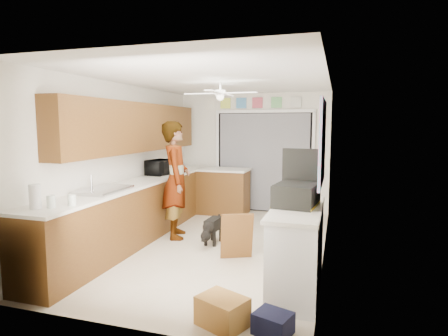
# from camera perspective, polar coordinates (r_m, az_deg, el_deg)

# --- Properties ---
(floor) EXTENTS (5.00, 5.00, 0.00)m
(floor) POSITION_cam_1_polar(r_m,az_deg,el_deg) (5.90, -1.16, -11.60)
(floor) COLOR beige
(floor) RESTS_ON ground
(ceiling) EXTENTS (5.00, 5.00, 0.00)m
(ceiling) POSITION_cam_1_polar(r_m,az_deg,el_deg) (5.64, -1.22, 13.29)
(ceiling) COLOR white
(ceiling) RESTS_ON ground
(wall_back) EXTENTS (3.20, 0.00, 3.20)m
(wall_back) POSITION_cam_1_polar(r_m,az_deg,el_deg) (8.04, 4.38, 2.37)
(wall_back) COLOR white
(wall_back) RESTS_ON ground
(wall_front) EXTENTS (3.20, 0.00, 3.20)m
(wall_front) POSITION_cam_1_polar(r_m,az_deg,el_deg) (3.38, -14.58, -3.78)
(wall_front) COLOR white
(wall_front) RESTS_ON ground
(wall_left) EXTENTS (0.00, 5.00, 5.00)m
(wall_left) POSITION_cam_1_polar(r_m,az_deg,el_deg) (6.32, -15.11, 0.99)
(wall_left) COLOR white
(wall_left) RESTS_ON ground
(wall_right) EXTENTS (0.00, 5.00, 5.00)m
(wall_right) POSITION_cam_1_polar(r_m,az_deg,el_deg) (5.36, 15.29, 0.01)
(wall_right) COLOR white
(wall_right) RESTS_ON ground
(left_base_cabinets) EXTENTS (0.60, 4.80, 0.90)m
(left_base_cabinets) POSITION_cam_1_polar(r_m,az_deg,el_deg) (6.29, -12.56, -6.35)
(left_base_cabinets) COLOR brown
(left_base_cabinets) RESTS_ON floor
(left_countertop) EXTENTS (0.62, 4.80, 0.04)m
(left_countertop) POSITION_cam_1_polar(r_m,az_deg,el_deg) (6.20, -12.59, -2.12)
(left_countertop) COLOR white
(left_countertop) RESTS_ON left_base_cabinets
(upper_cabinets) EXTENTS (0.32, 4.00, 0.80)m
(upper_cabinets) POSITION_cam_1_polar(r_m,az_deg,el_deg) (6.38, -13.08, 6.05)
(upper_cabinets) COLOR brown
(upper_cabinets) RESTS_ON wall_left
(sink_basin) EXTENTS (0.50, 0.76, 0.06)m
(sink_basin) POSITION_cam_1_polar(r_m,az_deg,el_deg) (5.36, -17.88, -3.27)
(sink_basin) COLOR silver
(sink_basin) RESTS_ON left_countertop
(faucet) EXTENTS (0.03, 0.03, 0.22)m
(faucet) POSITION_cam_1_polar(r_m,az_deg,el_deg) (5.46, -19.55, -2.15)
(faucet) COLOR silver
(faucet) RESTS_ON left_countertop
(peninsula_base) EXTENTS (1.00, 0.60, 0.90)m
(peninsula_base) POSITION_cam_1_polar(r_m,az_deg,el_deg) (7.79, -0.08, -3.69)
(peninsula_base) COLOR brown
(peninsula_base) RESTS_ON floor
(peninsula_top) EXTENTS (1.04, 0.64, 0.04)m
(peninsula_top) POSITION_cam_1_polar(r_m,az_deg,el_deg) (7.72, -0.08, -0.25)
(peninsula_top) COLOR white
(peninsula_top) RESTS_ON peninsula_base
(back_opening_recess) EXTENTS (2.00, 0.06, 2.10)m
(back_opening_recess) POSITION_cam_1_polar(r_m,az_deg,el_deg) (7.98, 6.08, 0.88)
(back_opening_recess) COLOR black
(back_opening_recess) RESTS_ON wall_back
(curtain_panel) EXTENTS (1.90, 0.03, 2.05)m
(curtain_panel) POSITION_cam_1_polar(r_m,az_deg,el_deg) (7.94, 6.02, 0.85)
(curtain_panel) COLOR gray
(curtain_panel) RESTS_ON wall_back
(door_trim_left) EXTENTS (0.06, 0.04, 2.10)m
(door_trim_left) POSITION_cam_1_polar(r_m,az_deg,el_deg) (8.20, -0.98, 1.07)
(door_trim_left) COLOR white
(door_trim_left) RESTS_ON wall_back
(door_trim_right) EXTENTS (0.06, 0.04, 2.10)m
(door_trim_right) POSITION_cam_1_polar(r_m,az_deg,el_deg) (7.82, 13.39, 0.62)
(door_trim_right) COLOR white
(door_trim_right) RESTS_ON wall_back
(door_trim_head) EXTENTS (2.10, 0.04, 0.06)m
(door_trim_head) POSITION_cam_1_polar(r_m,az_deg,el_deg) (7.91, 6.13, 8.59)
(door_trim_head) COLOR white
(door_trim_head) RESTS_ON wall_back
(header_frame_0) EXTENTS (0.22, 0.02, 0.22)m
(header_frame_0) POSITION_cam_1_polar(r_m,az_deg,el_deg) (8.15, 0.22, 9.84)
(header_frame_0) COLOR #DDF150
(header_frame_0) RESTS_ON wall_back
(header_frame_1) EXTENTS (0.22, 0.02, 0.22)m
(header_frame_1) POSITION_cam_1_polar(r_m,az_deg,el_deg) (8.06, 2.64, 9.87)
(header_frame_1) COLOR #498BC4
(header_frame_1) RESTS_ON wall_back
(header_frame_2) EXTENTS (0.22, 0.02, 0.22)m
(header_frame_2) POSITION_cam_1_polar(r_m,az_deg,el_deg) (7.98, 5.11, 9.88)
(header_frame_2) COLOR #BB4658
(header_frame_2) RESTS_ON wall_back
(header_frame_3) EXTENTS (0.22, 0.02, 0.22)m
(header_frame_3) POSITION_cam_1_polar(r_m,az_deg,el_deg) (7.91, 7.99, 9.87)
(header_frame_3) COLOR #67B56B
(header_frame_3) RESTS_ON wall_back
(header_frame_4) EXTENTS (0.22, 0.02, 0.22)m
(header_frame_4) POSITION_cam_1_polar(r_m,az_deg,el_deg) (7.85, 10.92, 9.84)
(header_frame_4) COLOR beige
(header_frame_4) RESTS_ON wall_back
(route66_sign) EXTENTS (0.22, 0.02, 0.26)m
(route66_sign) POSITION_cam_1_polar(r_m,az_deg,el_deg) (8.26, -2.14, 9.79)
(route66_sign) COLOR silver
(route66_sign) RESTS_ON wall_back
(right_counter_base) EXTENTS (0.50, 1.40, 0.90)m
(right_counter_base) POSITION_cam_1_polar(r_m,az_deg,el_deg) (4.37, 11.10, -12.13)
(right_counter_base) COLOR white
(right_counter_base) RESTS_ON floor
(right_counter_top) EXTENTS (0.54, 1.44, 0.04)m
(right_counter_top) POSITION_cam_1_polar(r_m,az_deg,el_deg) (4.25, 11.11, -6.11)
(right_counter_top) COLOR white
(right_counter_top) RESTS_ON right_counter_base
(abstract_painting) EXTENTS (0.03, 1.15, 0.95)m
(abstract_painting) POSITION_cam_1_polar(r_m,az_deg,el_deg) (4.33, 14.77, 3.81)
(abstract_painting) COLOR #FF5DAC
(abstract_painting) RESTS_ON wall_right
(ceiling_fan) EXTENTS (1.14, 1.14, 0.24)m
(ceiling_fan) POSITION_cam_1_polar(r_m,az_deg,el_deg) (5.81, -0.59, 11.31)
(ceiling_fan) COLOR white
(ceiling_fan) RESTS_ON ceiling
(microwave) EXTENTS (0.39, 0.53, 0.27)m
(microwave) POSITION_cam_1_polar(r_m,az_deg,el_deg) (6.86, -9.75, 0.10)
(microwave) COLOR black
(microwave) RESTS_ON left_countertop
(jar_a) EXTENTS (0.11, 0.11, 0.13)m
(jar_a) POSITION_cam_1_polar(r_m,az_deg,el_deg) (4.56, -22.17, -4.54)
(jar_a) COLOR silver
(jar_a) RESTS_ON left_countertop
(jar_b) EXTENTS (0.09, 0.09, 0.14)m
(jar_b) POSITION_cam_1_polar(r_m,az_deg,el_deg) (4.53, -24.86, -4.66)
(jar_b) COLOR silver
(jar_b) RESTS_ON left_countertop
(paper_towel_roll) EXTENTS (0.16, 0.16, 0.27)m
(paper_towel_roll) POSITION_cam_1_polar(r_m,az_deg,el_deg) (4.54, -26.85, -3.90)
(paper_towel_roll) COLOR white
(paper_towel_roll) RESTS_ON left_countertop
(suitcase) EXTENTS (0.50, 0.63, 0.25)m
(suitcase) POSITION_cam_1_polar(r_m,az_deg,el_deg) (4.30, 11.00, -3.98)
(suitcase) COLOR black
(suitcase) RESTS_ON right_counter_top
(suitcase_rim) EXTENTS (0.51, 0.63, 0.02)m
(suitcase_rim) POSITION_cam_1_polar(r_m,az_deg,el_deg) (4.32, 10.97, -5.42)
(suitcase_rim) COLOR yellow
(suitcase_rim) RESTS_ON suitcase
(suitcase_lid) EXTENTS (0.42, 0.08, 0.50)m
(suitcase_lid) POSITION_cam_1_polar(r_m,az_deg,el_deg) (4.55, 11.46, -0.23)
(suitcase_lid) COLOR black
(suitcase_lid) RESTS_ON suitcase
(cardboard_box) EXTENTS (0.53, 0.47, 0.27)m
(cardboard_box) POSITION_cam_1_polar(r_m,az_deg,el_deg) (3.69, -0.26, -21.00)
(cardboard_box) COLOR #B9853A
(cardboard_box) RESTS_ON floor
(navy_crate) EXTENTS (0.38, 0.35, 0.19)m
(navy_crate) POSITION_cam_1_polar(r_m,az_deg,el_deg) (3.62, 7.48, -22.40)
(navy_crate) COLOR black
(navy_crate) RESTS_ON floor
(cabinet_door_panel) EXTENTS (0.47, 0.34, 0.65)m
(cabinet_door_panel) POSITION_cam_1_polar(r_m,az_deg,el_deg) (5.20, 1.97, -10.33)
(cabinet_door_panel) COLOR brown
(cabinet_door_panel) RESTS_ON floor
(man) EXTENTS (0.68, 0.81, 1.90)m
(man) POSITION_cam_1_polar(r_m,az_deg,el_deg) (6.14, -7.31, -1.81)
(man) COLOR white
(man) RESTS_ON floor
(dog) EXTENTS (0.27, 0.58, 0.44)m
(dog) POSITION_cam_1_polar(r_m,az_deg,el_deg) (5.91, -1.64, -9.33)
(dog) COLOR black
(dog) RESTS_ON floor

